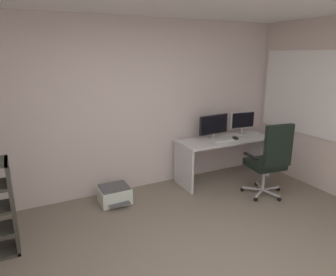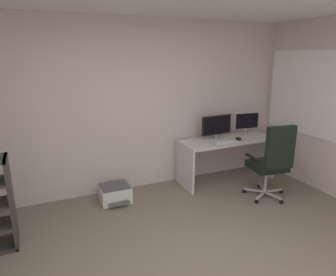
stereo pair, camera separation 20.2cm
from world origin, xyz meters
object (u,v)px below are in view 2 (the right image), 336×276
Objects in this scene: monitor_secondary at (246,122)px; keyboard at (225,141)px; computer_mouse at (238,139)px; printer at (115,193)px; monitor_main at (217,126)px; desk at (227,150)px; office_chair at (272,160)px.

keyboard is at bearing -160.08° from monitor_secondary.
computer_mouse reaches higher than printer.
monitor_secondary is at bearing 47.96° from computer_mouse.
monitor_main is 0.42m from computer_mouse.
desk is at bearing -0.37° from printer.
computer_mouse is 0.76m from office_chair.
desk is 0.88m from office_chair.
keyboard is at bearing -75.66° from monitor_main.
printer is (-1.75, -0.08, -0.82)m from monitor_main.
desk is at bearing 154.10° from computer_mouse.
printer is (-2.08, 0.87, -0.49)m from office_chair.
keyboard reaches higher than printer.
printer is (-2.35, -0.08, -0.83)m from monitor_secondary.
printer is at bearing 179.63° from desk.
monitor_secondary is at bearing 23.77° from keyboard.
office_chair is at bearing -70.54° from monitor_main.
keyboard is 0.76× the size of printer.
office_chair is at bearing -73.38° from computer_mouse.
monitor_main is 5.62× the size of computer_mouse.
monitor_main reaches higher than desk.
computer_mouse is (0.14, -0.11, 0.20)m from desk.
computer_mouse is (0.25, -0.01, 0.01)m from keyboard.
keyboard is 0.30× the size of office_chair.
monitor_secondary reaches higher than printer.
desk is 0.61m from monitor_secondary.
office_chair reaches higher than keyboard.
office_chair is (0.04, -0.75, -0.12)m from computer_mouse.
keyboard is (0.05, -0.20, -0.21)m from monitor_main.
office_chair reaches higher than desk.
monitor_main is at bearing 2.64° from printer.
monitor_secondary reaches higher than desk.
monitor_secondary is at bearing 12.00° from desk.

